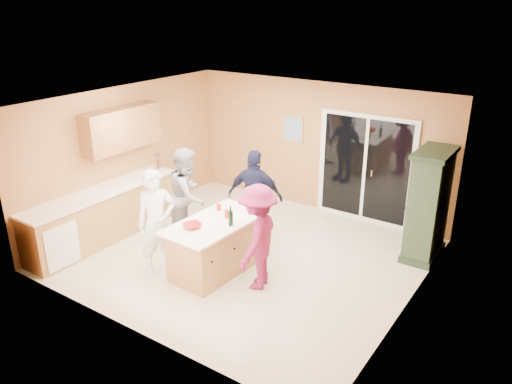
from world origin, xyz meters
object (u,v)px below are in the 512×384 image
Objects in this scene: green_hutch at (428,206)px; woman_grey at (188,195)px; woman_navy at (255,197)px; woman_white at (157,222)px; kitchen_island at (216,248)px; woman_magenta at (258,237)px.

woman_grey is (-3.65, -1.77, -0.04)m from green_hutch.
green_hutch reaches higher than woman_navy.
green_hutch is 1.11× the size of woman_white.
woman_navy is at bearing -157.55° from green_hutch.
woman_magenta is (0.79, 0.00, 0.41)m from kitchen_island.
woman_navy is at bearing 97.61° from kitchen_island.
woman_grey is (-0.30, 1.07, 0.02)m from woman_white.
kitchen_island is at bearing -25.55° from woman_white.
kitchen_island is at bearing 77.35° from woman_navy.
green_hutch is at bearing -174.73° from woman_navy.
woman_white is 0.98× the size of woman_grey.
woman_grey is 1.02× the size of woman_navy.
woman_grey reaches higher than woman_navy.
woman_magenta is at bearing 3.28° from kitchen_island.
woman_navy is (-0.10, 1.25, 0.43)m from kitchen_island.
woman_grey reaches higher than woman_white.
woman_white is 1.11m from woman_grey.
green_hutch is 4.39m from woman_white.
woman_magenta is (1.87, -0.59, -0.05)m from woman_grey.
woman_magenta is (0.89, -1.25, -0.03)m from woman_navy.
woman_magenta is at bearing -132.73° from woman_grey.
woman_white is at bearing 51.45° from woman_navy.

